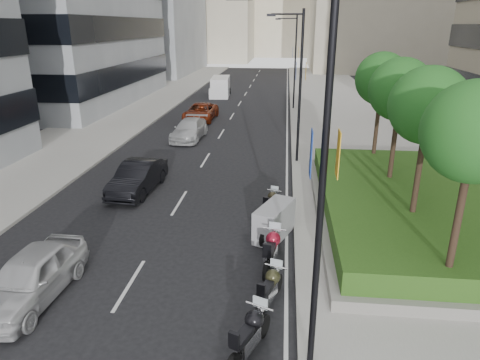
# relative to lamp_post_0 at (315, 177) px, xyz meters

# --- Properties ---
(sidewalk_right) EXTENTS (10.00, 100.00, 0.15)m
(sidewalk_right) POSITION_rel_lamp_post_0_xyz_m (4.86, 29.00, -4.99)
(sidewalk_right) COLOR #9E9B93
(sidewalk_right) RESTS_ON ground
(sidewalk_left) EXTENTS (8.00, 100.00, 0.15)m
(sidewalk_left) POSITION_rel_lamp_post_0_xyz_m (-16.14, 29.00, -4.99)
(sidewalk_left) COLOR #9E9B93
(sidewalk_left) RESTS_ON ground
(lane_edge) EXTENTS (0.12, 100.00, 0.01)m
(lane_edge) POSITION_rel_lamp_post_0_xyz_m (-0.44, 29.00, -5.06)
(lane_edge) COLOR silver
(lane_edge) RESTS_ON ground
(lane_centre) EXTENTS (0.12, 100.00, 0.01)m
(lane_centre) POSITION_rel_lamp_post_0_xyz_m (-5.64, 29.00, -5.06)
(lane_centre) COLOR silver
(lane_centre) RESTS_ON ground
(planter) EXTENTS (10.00, 14.00, 0.40)m
(planter) POSITION_rel_lamp_post_0_xyz_m (5.86, 9.00, -4.72)
(planter) COLOR gray
(planter) RESTS_ON sidewalk_right
(hedge) EXTENTS (9.40, 13.40, 0.80)m
(hedge) POSITION_rel_lamp_post_0_xyz_m (5.86, 9.00, -4.12)
(hedge) COLOR #204413
(hedge) RESTS_ON planter
(tree_0) EXTENTS (2.80, 2.80, 6.30)m
(tree_0) POSITION_rel_lamp_post_0_xyz_m (4.36, 3.00, 0.36)
(tree_0) COLOR #332319
(tree_0) RESTS_ON planter
(tree_1) EXTENTS (2.80, 2.80, 6.30)m
(tree_1) POSITION_rel_lamp_post_0_xyz_m (4.36, 7.00, 0.36)
(tree_1) COLOR #332319
(tree_1) RESTS_ON planter
(tree_2) EXTENTS (2.80, 2.80, 6.30)m
(tree_2) POSITION_rel_lamp_post_0_xyz_m (4.36, 11.00, 0.36)
(tree_2) COLOR #332319
(tree_2) RESTS_ON planter
(tree_3) EXTENTS (2.80, 2.80, 6.30)m
(tree_3) POSITION_rel_lamp_post_0_xyz_m (4.36, 15.00, 0.36)
(tree_3) COLOR #332319
(tree_3) RESTS_ON planter
(lamp_post_0) EXTENTS (2.34, 0.45, 9.00)m
(lamp_post_0) POSITION_rel_lamp_post_0_xyz_m (0.00, 0.00, 0.00)
(lamp_post_0) COLOR black
(lamp_post_0) RESTS_ON ground
(lamp_post_1) EXTENTS (2.34, 0.45, 9.00)m
(lamp_post_1) POSITION_rel_lamp_post_0_xyz_m (0.00, 17.00, 0.00)
(lamp_post_1) COLOR black
(lamp_post_1) RESTS_ON ground
(lamp_post_2) EXTENTS (2.34, 0.45, 9.00)m
(lamp_post_2) POSITION_rel_lamp_post_0_xyz_m (0.00, 35.00, 0.00)
(lamp_post_2) COLOR black
(lamp_post_2) RESTS_ON ground
(motorcycle_2) EXTENTS (1.12, 2.23, 1.18)m
(motorcycle_2) POSITION_rel_lamp_post_0_xyz_m (-1.40, 0.22, -4.44)
(motorcycle_2) COLOR black
(motorcycle_2) RESTS_ON ground
(motorcycle_3) EXTENTS (0.92, 2.12, 1.09)m
(motorcycle_3) POSITION_rel_lamp_post_0_xyz_m (-0.96, 2.42, -4.48)
(motorcycle_3) COLOR black
(motorcycle_3) RESTS_ON ground
(motorcycle_4) EXTENTS (0.82, 2.45, 1.22)m
(motorcycle_4) POSITION_rel_lamp_post_0_xyz_m (-0.99, 4.66, -4.41)
(motorcycle_4) COLOR black
(motorcycle_4) RESTS_ON ground
(motorcycle_5) EXTENTS (1.71, 2.46, 1.39)m
(motorcycle_5) POSITION_rel_lamp_post_0_xyz_m (-0.96, 6.94, -4.37)
(motorcycle_5) COLOR black
(motorcycle_5) RESTS_ON ground
(motorcycle_6) EXTENTS (0.83, 1.98, 1.01)m
(motorcycle_6) POSITION_rel_lamp_post_0_xyz_m (-1.18, 9.13, -4.52)
(motorcycle_6) COLOR black
(motorcycle_6) RESTS_ON ground
(car_a) EXTENTS (2.05, 4.66, 1.56)m
(car_a) POSITION_rel_lamp_post_0_xyz_m (-8.37, 1.97, -4.29)
(car_a) COLOR silver
(car_a) RESTS_ON ground
(car_b) EXTENTS (1.96, 4.81, 1.55)m
(car_b) POSITION_rel_lamp_post_0_xyz_m (-8.09, 11.25, -4.29)
(car_b) COLOR black
(car_b) RESTS_ON ground
(car_c) EXTENTS (2.29, 5.11, 1.46)m
(car_c) POSITION_rel_lamp_post_0_xyz_m (-7.79, 22.18, -4.34)
(car_c) COLOR #B8B8BA
(car_c) RESTS_ON ground
(car_d) EXTENTS (2.65, 5.45, 1.50)m
(car_d) POSITION_rel_lamp_post_0_xyz_m (-8.23, 28.87, -4.32)
(car_d) COLOR maroon
(car_d) RESTS_ON ground
(delivery_van) EXTENTS (2.46, 5.49, 2.24)m
(delivery_van) POSITION_rel_lamp_post_0_xyz_m (-8.49, 42.70, -4.02)
(delivery_van) COLOR white
(delivery_van) RESTS_ON ground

